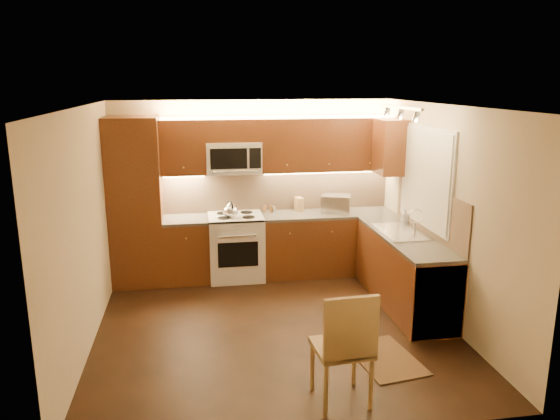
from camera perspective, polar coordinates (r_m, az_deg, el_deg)
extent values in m
cube|color=black|center=(6.28, -0.55, -12.39)|extent=(4.00, 4.00, 0.01)
cube|color=beige|center=(5.65, -0.61, 11.03)|extent=(4.00, 4.00, 0.01)
cube|color=#C0AE8D|center=(7.78, -2.82, 2.45)|extent=(4.00, 0.01, 2.50)
cube|color=#C0AE8D|center=(3.98, 3.84, -8.67)|extent=(4.00, 0.01, 2.50)
cube|color=#C0AE8D|center=(5.89, -20.19, -2.04)|extent=(0.01, 4.00, 2.50)
cube|color=#C0AE8D|center=(6.45, 17.28, -0.51)|extent=(0.01, 4.00, 2.50)
cube|color=#481C0F|center=(7.50, -15.17, 0.78)|extent=(0.70, 0.60, 2.30)
cube|color=#481C0F|center=(7.64, -9.90, -4.30)|extent=(0.62, 0.60, 0.86)
cube|color=#3A3835|center=(7.52, -10.04, -1.03)|extent=(0.62, 0.60, 0.04)
cube|color=#481C0F|center=(7.87, 5.06, -3.61)|extent=(1.92, 0.60, 0.86)
cube|color=#3A3835|center=(7.75, 5.13, -0.43)|extent=(1.92, 0.60, 0.04)
cube|color=#481C0F|center=(6.91, 13.09, -6.42)|extent=(0.60, 2.00, 0.86)
cube|color=#3A3835|center=(6.77, 13.29, -2.84)|extent=(0.60, 2.00, 0.04)
cube|color=silver|center=(6.31, 15.49, -8.53)|extent=(0.58, 0.60, 0.84)
cube|color=tan|center=(7.82, -0.26, 2.16)|extent=(3.30, 0.02, 0.60)
cube|color=tan|center=(6.80, 15.69, -0.11)|extent=(0.02, 2.00, 0.60)
cube|color=#481C0F|center=(7.46, -10.35, 6.63)|extent=(0.62, 0.35, 0.75)
cube|color=#481C0F|center=(7.69, 5.05, 7.00)|extent=(1.92, 0.35, 0.75)
cube|color=#481C0F|center=(7.46, -5.06, 8.49)|extent=(0.76, 0.35, 0.31)
cube|color=#481C0F|center=(7.53, 11.69, 6.63)|extent=(0.35, 0.50, 0.75)
cube|color=silver|center=(6.85, 15.35, 3.43)|extent=(0.03, 1.44, 1.24)
cube|color=silver|center=(6.85, 15.20, 3.43)|extent=(0.02, 1.36, 1.16)
cube|color=silver|center=(6.45, 12.81, 10.67)|extent=(0.04, 1.20, 0.03)
cube|color=silver|center=(7.79, 6.03, 0.71)|extent=(0.50, 0.44, 0.25)
cube|color=#A6814B|center=(7.82, 2.04, 0.64)|extent=(0.13, 0.16, 0.20)
cylinder|color=silver|center=(7.74, -0.69, 0.16)|extent=(0.06, 0.06, 0.11)
cylinder|color=brown|center=(7.73, -0.92, 0.12)|extent=(0.06, 0.06, 0.10)
cylinder|color=silver|center=(7.72, -0.61, 0.05)|extent=(0.06, 0.06, 0.09)
cylinder|color=#9B602E|center=(7.74, -1.66, 0.12)|extent=(0.04, 0.04, 0.10)
imported|color=silver|center=(7.40, 13.19, -0.56)|extent=(0.08, 0.08, 0.18)
cube|color=black|center=(5.74, 11.17, -15.29)|extent=(0.70, 0.94, 0.01)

